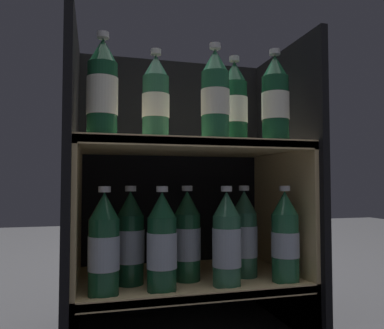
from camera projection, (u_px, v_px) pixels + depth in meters
fridge_back_wall at (173, 183)px, 1.28m from camera, size 0.66×0.02×0.84m
fridge_side_left at (71, 184)px, 1.00m from camera, size 0.02×0.42×0.84m
fridge_side_right at (286, 183)px, 1.17m from camera, size 0.02×0.42×0.84m
shelf_lower at (188, 286)px, 1.06m from camera, size 0.62×0.38×0.16m
shelf_upper at (188, 195)px, 1.08m from camera, size 0.62×0.38×0.54m
bottle_upper_front_0 at (102, 90)px, 0.90m from camera, size 0.07×0.07×0.26m
bottle_upper_front_1 at (215, 97)px, 0.98m from camera, size 0.07×0.07×0.26m
bottle_upper_front_2 at (275, 101)px, 1.02m from camera, size 0.07×0.07×0.26m
bottle_upper_back_0 at (156, 100)px, 1.02m from camera, size 0.07×0.07×0.26m
bottle_upper_back_1 at (235, 105)px, 1.08m from camera, size 0.07×0.07×0.26m
bottle_lower_front_0 at (104, 246)px, 0.89m from camera, size 0.07×0.07×0.26m
bottle_lower_front_1 at (162, 244)px, 0.92m from camera, size 0.07×0.07×0.26m
bottle_lower_front_2 at (227, 241)px, 0.97m from camera, size 0.07×0.07×0.26m
bottle_lower_front_3 at (285, 238)px, 1.01m from camera, size 0.07×0.07×0.26m
bottle_lower_back_0 at (130, 240)px, 0.98m from camera, size 0.07×0.07×0.26m
bottle_lower_back_1 at (187, 238)px, 1.02m from camera, size 0.07×0.07×0.26m
bottle_lower_back_2 at (244, 236)px, 1.07m from camera, size 0.07×0.07×0.26m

